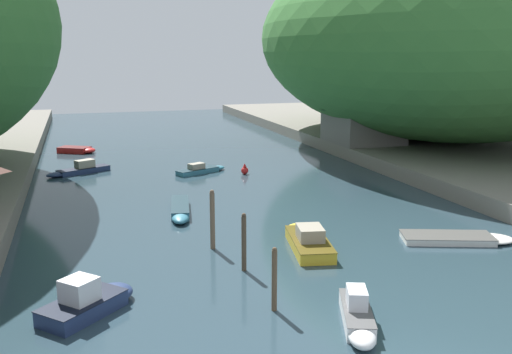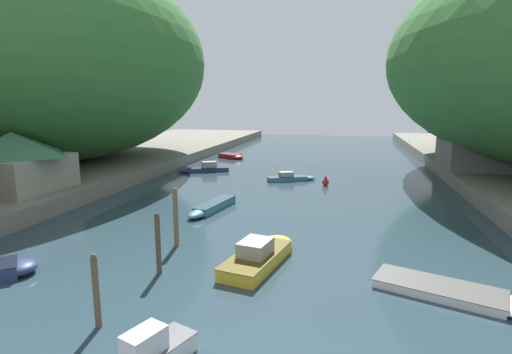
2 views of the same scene
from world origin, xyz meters
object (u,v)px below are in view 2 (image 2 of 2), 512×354
boat_small_dinghy (292,178)px  boat_far_upstream (458,293)px  right_bank_cottage (479,142)px  boat_far_right_bank (210,207)px  boathouse_shed (14,160)px  boat_open_rowboat (232,156)px  channel_buoy_near (326,182)px  boat_navy_launch (262,253)px  boat_white_cruiser (203,169)px

boat_small_dinghy → boat_far_upstream: bearing=-1.8°
right_bank_cottage → boat_far_right_bank: right_bank_cottage is taller
boathouse_shed → boat_small_dinghy: boathouse_shed is taller
boathouse_shed → boat_open_rowboat: size_ratio=1.64×
boat_far_right_bank → boat_far_upstream: boat_far_right_bank is taller
boat_open_rowboat → channel_buoy_near: (14.30, -16.41, 0.08)m
boat_open_rowboat → boat_far_right_bank: bearing=43.5°
boat_far_upstream → boat_navy_launch: bearing=-82.5°
boat_navy_launch → boat_far_right_bank: size_ratio=1.06×
boat_white_cruiser → boat_far_right_bank: size_ratio=0.95×
boat_far_right_bank → boat_far_upstream: (14.63, -10.46, -0.10)m
boat_open_rowboat → boat_far_right_bank: boat_open_rowboat is taller
boat_white_cruiser → channel_buoy_near: bearing=-134.7°
boat_white_cruiser → boat_far_right_bank: bearing=175.4°
boat_white_cruiser → boat_open_rowboat: bearing=-27.3°
channel_buoy_near → boat_far_right_bank: bearing=-124.7°
boathouse_shed → right_bank_cottage: 43.17m
boat_open_rowboat → boat_navy_launch: 38.34m
boat_white_cruiser → boat_navy_launch: (12.29, -24.67, 0.08)m
boat_small_dinghy → boat_far_right_bank: bearing=-43.6°
boat_white_cruiser → channel_buoy_near: boat_white_cruiser is taller
boat_white_cruiser → boat_far_upstream: 33.98m
boathouse_shed → boat_far_upstream: size_ratio=1.08×
right_bank_cottage → channel_buoy_near: 16.86m
boat_navy_launch → channel_buoy_near: size_ratio=6.56×
boathouse_shed → boat_far_right_bank: (15.29, 1.92, -3.36)m
boat_navy_launch → boat_small_dinghy: boat_navy_launch is taller
boat_far_right_bank → boathouse_shed: bearing=17.0°
boat_white_cruiser → channel_buoy_near: size_ratio=5.92×
boathouse_shed → right_bank_cottage: bearing=27.1°
right_bank_cottage → boat_open_rowboat: right_bank_cottage is taller
boat_open_rowboat → boat_far_upstream: 43.68m
boat_open_rowboat → channel_buoy_near: channel_buoy_near is taller
boat_far_upstream → channel_buoy_near: (-6.72, 21.89, 0.20)m
boat_far_right_bank → boat_navy_launch: bearing=133.9°
right_bank_cottage → boat_small_dinghy: size_ratio=1.53×
boat_open_rowboat → boathouse_shed: bearing=13.9°
boathouse_shed → boat_small_dinghy: size_ratio=1.41×
boat_white_cruiser → boat_navy_launch: bearing=179.9°
boat_small_dinghy → channel_buoy_near: bearing=38.2°
boat_white_cruiser → boat_far_upstream: boat_white_cruiser is taller
boathouse_shed → boat_white_cruiser: bearing=64.1°
boat_far_right_bank → channel_buoy_near: (7.92, 11.43, 0.10)m
boat_navy_launch → boat_far_right_bank: boat_navy_launch is taller
right_bank_cottage → boat_open_rowboat: (-29.50, 10.06, -3.67)m
boathouse_shed → boat_open_rowboat: 31.24m
boathouse_shed → channel_buoy_near: 26.98m
boat_open_rowboat → boat_navy_launch: size_ratio=0.68×
boat_open_rowboat → boat_small_dinghy: boat_small_dinghy is taller
boat_open_rowboat → boat_navy_launch: boat_navy_launch is taller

